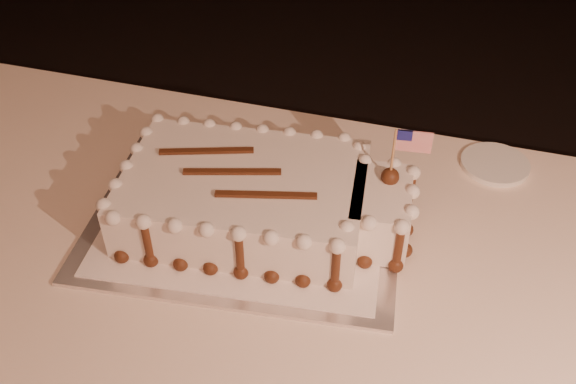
# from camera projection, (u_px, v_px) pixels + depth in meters

# --- Properties ---
(room_shell) EXTENTS (6.10, 8.10, 2.90)m
(room_shell) POSITION_uv_depth(u_px,v_px,m) (541.00, 234.00, 0.22)
(room_shell) COLOR black
(room_shell) RESTS_ON ground
(cake_board) EXTENTS (0.60, 0.48, 0.01)m
(cake_board) POSITION_uv_depth(u_px,v_px,m) (246.00, 220.00, 1.17)
(cake_board) COLOR silver
(cake_board) RESTS_ON banquet_table
(doily) EXTENTS (0.54, 0.43, 0.00)m
(doily) POSITION_uv_depth(u_px,v_px,m) (246.00, 218.00, 1.17)
(doily) COLOR white
(doily) RESTS_ON cake_board
(sheet_cake) EXTENTS (0.54, 0.34, 0.21)m
(sheet_cake) POSITION_uv_depth(u_px,v_px,m) (261.00, 198.00, 1.13)
(sheet_cake) COLOR white
(sheet_cake) RESTS_ON doily
(side_plate) EXTENTS (0.14, 0.14, 0.01)m
(side_plate) POSITION_uv_depth(u_px,v_px,m) (495.00, 164.00, 1.30)
(side_plate) COLOR white
(side_plate) RESTS_ON banquet_table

